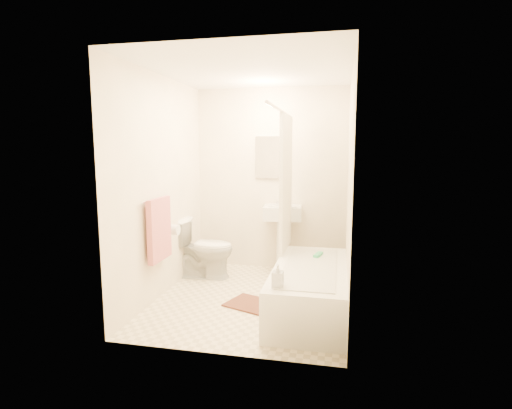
% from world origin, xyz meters
% --- Properties ---
extents(floor, '(2.40, 2.40, 0.00)m').
position_xyz_m(floor, '(0.00, 0.00, 0.00)').
color(floor, beige).
rests_on(floor, ground).
extents(ceiling, '(2.40, 2.40, 0.00)m').
position_xyz_m(ceiling, '(0.00, 0.00, 2.40)').
color(ceiling, white).
rests_on(ceiling, ground).
extents(wall_back, '(2.00, 0.02, 2.40)m').
position_xyz_m(wall_back, '(0.00, 1.20, 1.20)').
color(wall_back, beige).
rests_on(wall_back, ground).
extents(wall_left, '(0.02, 2.40, 2.40)m').
position_xyz_m(wall_left, '(-1.00, 0.00, 1.20)').
color(wall_left, beige).
rests_on(wall_left, ground).
extents(wall_right, '(0.02, 2.40, 2.40)m').
position_xyz_m(wall_right, '(1.00, 0.00, 1.20)').
color(wall_right, beige).
rests_on(wall_right, ground).
extents(mirror, '(0.40, 0.03, 0.55)m').
position_xyz_m(mirror, '(0.00, 1.18, 1.50)').
color(mirror, white).
rests_on(mirror, wall_back).
extents(curtain_rod, '(0.03, 1.70, 0.03)m').
position_xyz_m(curtain_rod, '(0.30, 0.10, 2.00)').
color(curtain_rod, silver).
rests_on(curtain_rod, wall_back).
extents(shower_curtain, '(0.04, 0.80, 1.55)m').
position_xyz_m(shower_curtain, '(0.30, 0.50, 1.22)').
color(shower_curtain, silver).
rests_on(shower_curtain, curtain_rod).
extents(towel_bar, '(0.02, 0.60, 0.02)m').
position_xyz_m(towel_bar, '(-0.96, -0.25, 1.10)').
color(towel_bar, silver).
rests_on(towel_bar, wall_left).
extents(towel, '(0.06, 0.45, 0.66)m').
position_xyz_m(towel, '(-0.93, -0.25, 0.78)').
color(towel, '#CC7266').
rests_on(towel, towel_bar).
extents(toilet_paper, '(0.11, 0.12, 0.12)m').
position_xyz_m(toilet_paper, '(-0.93, 0.12, 0.70)').
color(toilet_paper, white).
rests_on(toilet_paper, wall_left).
extents(toilet, '(0.77, 0.46, 0.74)m').
position_xyz_m(toilet, '(-0.75, 0.61, 0.37)').
color(toilet, white).
rests_on(toilet, floor).
extents(sink, '(0.52, 0.44, 0.95)m').
position_xyz_m(sink, '(0.18, 1.06, 0.48)').
color(sink, silver).
rests_on(sink, floor).
extents(bathtub, '(0.71, 1.62, 0.46)m').
position_xyz_m(bathtub, '(0.65, -0.20, 0.23)').
color(bathtub, white).
rests_on(bathtub, floor).
extents(bath_mat, '(0.64, 0.56, 0.02)m').
position_xyz_m(bath_mat, '(0.06, -0.18, 0.01)').
color(bath_mat, '#50251F').
rests_on(bath_mat, floor).
extents(soap_bottle, '(0.09, 0.10, 0.20)m').
position_xyz_m(soap_bottle, '(0.42, -0.84, 0.56)').
color(soap_bottle, white).
rests_on(soap_bottle, bathtub).
extents(scrub_brush, '(0.10, 0.19, 0.04)m').
position_xyz_m(scrub_brush, '(0.70, 0.20, 0.48)').
color(scrub_brush, '#39BD73').
rests_on(scrub_brush, bathtub).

